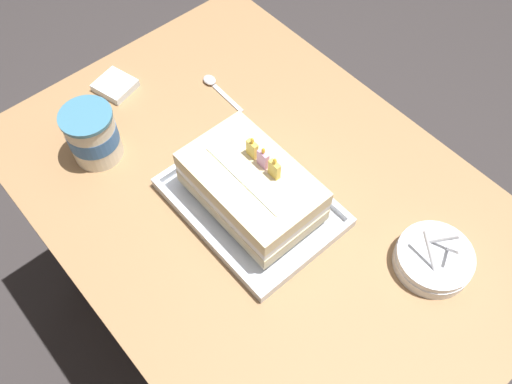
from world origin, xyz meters
The scene contains 8 objects.
ground_plane centered at (0.00, 0.00, 0.00)m, with size 8.00×8.00×0.00m, color #383333.
dining_table centered at (0.00, 0.00, 0.65)m, with size 1.08×0.76×0.77m.
foil_tray centered at (0.01, -0.03, 0.78)m, with size 0.33×0.24×0.02m.
birthday_cake centered at (0.01, -0.03, 0.84)m, with size 0.26×0.16×0.13m.
bowl_stack centered at (0.32, 0.14, 0.79)m, with size 0.14×0.14×0.09m.
ice_cream_tub centered at (-0.30, -0.19, 0.83)m, with size 0.10×0.10×0.12m.
serving_spoon_near_tray centered at (-0.30, 0.12, 0.77)m, with size 0.14×0.03×0.01m.
napkin_pile centered at (-0.43, -0.06, 0.78)m, with size 0.10×0.09×0.02m.
Camera 1 is at (0.44, -0.39, 1.68)m, focal length 38.25 mm.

